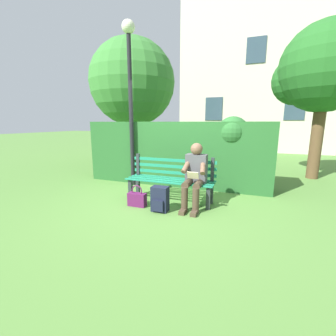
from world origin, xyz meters
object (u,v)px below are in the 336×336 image
Objects in this scene: tree at (320,71)px; backpack at (160,199)px; lamp_post at (130,82)px; tree_far at (130,85)px; person_seated at (195,174)px; park_bench at (171,179)px; handbag at (137,199)px.

backpack is (2.98, 3.77, -2.63)m from tree.
lamp_post is at bearing 28.88° from tree.
tree is at bearing -151.12° from lamp_post.
tree_far is at bearing -55.58° from backpack.
tree is 4.92m from lamp_post.
backpack is at bearing 124.42° from tree_far.
person_seated is 0.26× the size of tree_far.
lamp_post reaches higher than person_seated.
backpack is at bearing 40.39° from person_seated.
park_bench reaches higher than backpack.
person_seated is at bearing 151.89° from lamp_post.
handbag is at bearing -9.11° from backpack.
tree is 5.90m from tree_far.
park_bench is 0.39× the size of tree_far.
backpack is (0.51, 0.43, -0.40)m from person_seated.
person_seated is 0.78m from backpack.
park_bench is 0.57m from person_seated.
tree reaches higher than park_bench.
tree_far is (2.89, -3.63, 2.43)m from park_bench.
lamp_post is (0.82, -1.33, 2.31)m from handbag.
backpack is 2.95m from lamp_post.
person_seated reaches higher than backpack.
lamp_post is (1.30, -0.80, 2.00)m from park_bench.
tree is 0.90× the size of tree_far.
tree reaches higher than lamp_post.
tree_far reaches higher than handbag.
backpack is at bearing 51.68° from tree.
tree_far is 3.27m from lamp_post.
person_seated is 0.31× the size of lamp_post.
tree is 9.10× the size of backpack.
park_bench is at bearing -132.61° from handbag.
handbag is (3.48, 3.69, -2.72)m from tree.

